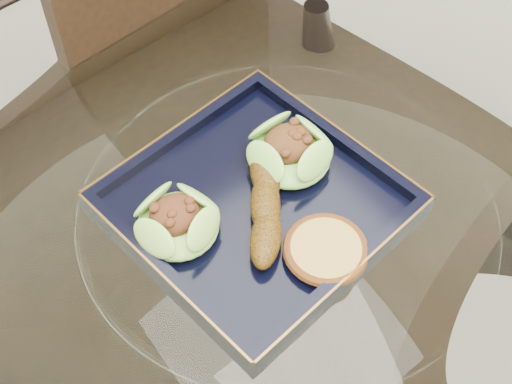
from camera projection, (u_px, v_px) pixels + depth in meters
dining_table at (281, 310)px, 0.90m from camera, size 1.13×1.13×0.77m
dining_chair at (228, 165)px, 1.17m from camera, size 0.42×0.42×0.88m
navy_plate at (256, 208)px, 0.78m from camera, size 0.30×0.30×0.02m
lettuce_wrap_left at (177, 223)px, 0.73m from camera, size 0.10×0.10×0.03m
lettuce_wrap_right at (290, 153)px, 0.79m from camera, size 0.12×0.12×0.03m
roasted_plantain at (265, 204)px, 0.75m from camera, size 0.12×0.14×0.03m
crumb_patty at (326, 251)px, 0.72m from camera, size 0.09×0.09×0.01m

